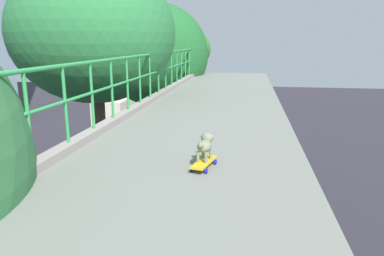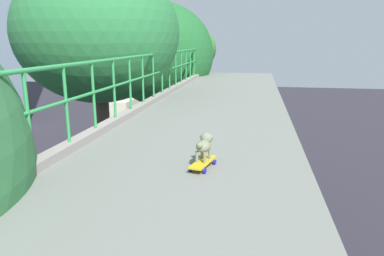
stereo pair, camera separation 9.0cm
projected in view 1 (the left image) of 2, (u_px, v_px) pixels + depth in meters
name	position (u px, v px, depth m)	size (l,w,h in m)	color
car_black_fifth	(68.00, 229.00, 13.54)	(1.76, 3.90, 1.28)	black
car_green_sixth	(26.00, 193.00, 16.58)	(1.71, 4.43, 1.50)	#236330
car_silver_seventh	(116.00, 173.00, 19.30)	(1.87, 4.05, 1.31)	#B0BBC0
city_bus	(130.00, 108.00, 31.42)	(2.51, 11.00, 3.23)	beige
roadside_tree_mid	(94.00, 35.00, 9.70)	(4.45, 4.45, 9.67)	#483E31
roadside_tree_far	(155.00, 55.00, 16.20)	(4.85, 4.85, 9.28)	#4A3331
roadside_tree_farthest	(173.00, 51.00, 21.47)	(4.47, 4.47, 8.70)	brown
toy_skateboard	(204.00, 162.00, 4.21)	(0.28, 0.54, 0.08)	gold
small_dog	(205.00, 144.00, 4.21)	(0.21, 0.35, 0.32)	slate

